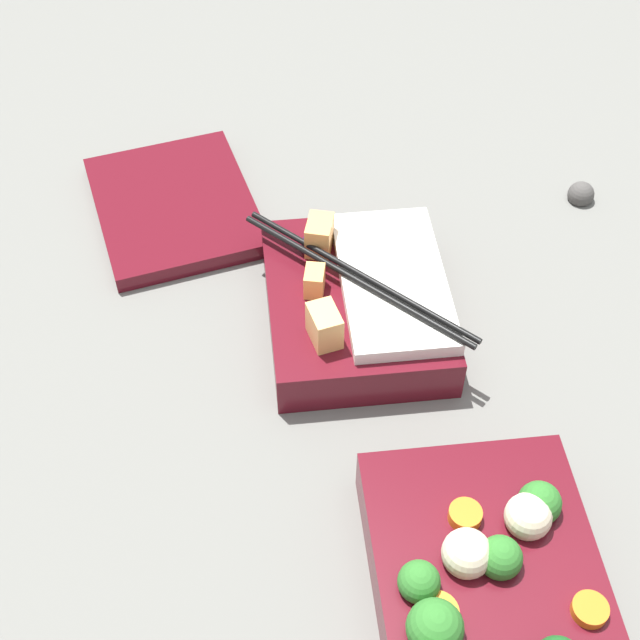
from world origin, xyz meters
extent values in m
plane|color=slate|center=(0.00, 0.00, 0.00)|extent=(3.00, 3.00, 0.00)
cube|color=#510F19|center=(-0.12, -0.02, 0.02)|extent=(0.18, 0.14, 0.04)
sphere|color=#2D7028|center=(-0.12, -0.03, 0.05)|extent=(0.03, 0.03, 0.03)
sphere|color=#2D7028|center=(-0.13, 0.03, 0.05)|extent=(0.03, 0.03, 0.03)
sphere|color=#2D7028|center=(-0.16, 0.02, 0.05)|extent=(0.03, 0.03, 0.03)
sphere|color=#2D7028|center=(-0.09, -0.06, 0.05)|extent=(0.03, 0.03, 0.03)
cylinder|color=orange|center=(-0.16, -0.07, 0.04)|extent=(0.03, 0.03, 0.01)
cylinder|color=orange|center=(-0.09, -0.01, 0.04)|extent=(0.03, 0.03, 0.01)
cylinder|color=orange|center=(-0.15, 0.02, 0.04)|extent=(0.03, 0.03, 0.01)
sphere|color=beige|center=(-0.10, -0.05, 0.05)|extent=(0.03, 0.03, 0.03)
sphere|color=beige|center=(-0.12, -0.01, 0.05)|extent=(0.03, 0.03, 0.03)
cube|color=#510F19|center=(0.12, 0.03, 0.02)|extent=(0.18, 0.14, 0.04)
cube|color=white|center=(0.12, 0.00, 0.05)|extent=(0.16, 0.08, 0.01)
cube|color=#EAB266|center=(0.07, 0.06, 0.05)|extent=(0.03, 0.03, 0.03)
cube|color=#F4A356|center=(0.12, 0.06, 0.05)|extent=(0.02, 0.02, 0.02)
cube|color=#F4A356|center=(0.17, 0.05, 0.05)|extent=(0.03, 0.03, 0.03)
sphere|color=#381942|center=(0.17, 0.06, 0.05)|extent=(0.02, 0.02, 0.02)
cylinder|color=black|center=(0.13, 0.03, 0.05)|extent=(0.16, 0.16, 0.01)
cylinder|color=black|center=(0.12, 0.03, 0.05)|extent=(0.16, 0.16, 0.01)
cube|color=#510F19|center=(0.28, 0.18, 0.01)|extent=(0.20, 0.18, 0.02)
sphere|color=#474442|center=(0.25, -0.21, 0.01)|extent=(0.03, 0.03, 0.03)
camera|label=1|loc=(-0.37, 0.11, 0.56)|focal=50.00mm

